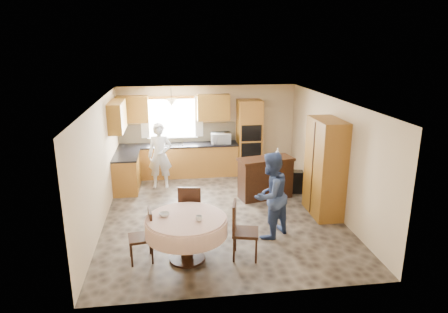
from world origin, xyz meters
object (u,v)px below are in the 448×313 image
oven_tower (249,137)px  person_dining (270,195)px  chair_left (145,233)px  person_sink (160,156)px  sideboard (265,179)px  cupboard (325,168)px  chair_right (241,227)px  chair_back (190,208)px  dining_table (186,227)px

oven_tower → person_dining: oven_tower is taller
oven_tower → chair_left: bearing=-121.1°
person_sink → sideboard: bearing=-18.8°
sideboard → person_dining: bearing=-113.0°
oven_tower → person_dining: size_ratio=1.25×
cupboard → chair_right: (-2.11, -1.59, -0.49)m
person_sink → cupboard: bearing=-27.0°
cupboard → chair_back: 3.05m
person_sink → person_dining: bearing=-50.6°
oven_tower → chair_back: bearing=-117.1°
chair_left → person_dining: bearing=95.2°
chair_back → person_dining: size_ratio=0.62×
chair_back → person_dining: person_dining is taller
chair_back → chair_right: (0.83, -0.93, -0.01)m
person_sink → chair_right: bearing=-64.7°
dining_table → person_dining: 1.78m
cupboard → chair_left: (-3.77, -1.47, -0.55)m
dining_table → chair_right: (0.94, -0.03, -0.06)m
chair_right → chair_left: bearing=98.7°
cupboard → chair_back: (-2.94, -0.66, -0.48)m
dining_table → person_sink: bearing=97.8°
sideboard → chair_back: size_ratio=1.25×
sideboard → chair_left: sideboard is taller
chair_left → sideboard: bearing=124.3°
sideboard → chair_left: bearing=-148.9°
sideboard → chair_left: 3.74m
chair_left → person_sink: 3.65m
chair_left → person_dining: size_ratio=0.55×
chair_back → chair_right: size_ratio=1.02×
cupboard → chair_back: cupboard is taller
cupboard → dining_table: size_ratio=1.50×
sideboard → chair_back: chair_back is taller
chair_back → chair_right: 1.25m
dining_table → chair_back: size_ratio=1.35×
cupboard → person_sink: bearing=148.8°
chair_right → person_sink: size_ratio=0.60×
chair_left → person_sink: (0.21, 3.63, 0.33)m
cupboard → person_sink: cupboard is taller
person_dining → chair_right: bearing=7.9°
sideboard → dining_table: bearing=-139.3°
dining_table → oven_tower: bearing=66.5°
sideboard → dining_table: 3.34m
person_sink → dining_table: bearing=-78.0°
chair_left → chair_back: (0.83, 0.81, 0.06)m
cupboard → person_dining: cupboard is taller
chair_back → person_dining: (1.52, -0.22, 0.27)m
chair_right → person_dining: (0.69, 0.71, 0.28)m
cupboard → dining_table: bearing=-152.9°
person_dining → chair_left: bearing=-23.7°
chair_right → person_dining: bearing=-31.4°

